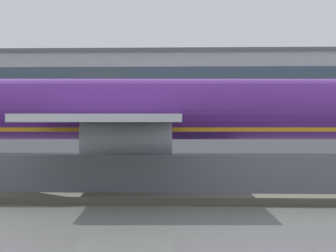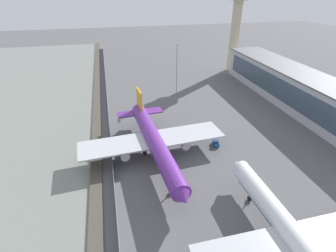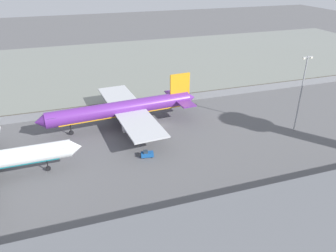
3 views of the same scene
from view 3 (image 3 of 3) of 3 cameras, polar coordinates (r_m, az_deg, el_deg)
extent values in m
plane|color=#565659|center=(100.19, -1.26, 0.08)|extent=(500.00, 500.00, 0.00)
cube|color=gray|center=(165.03, -8.78, 10.61)|extent=(320.00, 98.00, 0.01)
cube|color=#474238|center=(118.09, -4.24, 4.42)|extent=(320.00, 3.00, 0.50)
cube|color=slate|center=(113.65, -3.69, 4.11)|extent=(280.00, 0.08, 2.64)
cylinder|color=slate|center=(113.65, -3.69, 4.11)|extent=(0.10, 0.10, 2.64)
cylinder|color=#602889|center=(98.83, -8.12, 3.00)|extent=(43.81, 7.94, 4.57)
cone|color=#602889|center=(96.32, -21.41, 0.67)|extent=(3.30, 4.56, 4.34)
cone|color=#602889|center=(106.39, 3.94, 4.97)|extent=(3.28, 4.33, 4.11)
cube|color=#232D3D|center=(96.11, -19.71, 1.29)|extent=(2.81, 4.07, 1.37)
cube|color=orange|center=(99.34, -8.07, 2.34)|extent=(37.22, 6.52, 0.82)
cube|color=#B7BABF|center=(90.46, -4.98, 0.45)|extent=(11.18, 21.60, 0.46)
cube|color=#B7BABF|center=(108.92, -8.49, 4.94)|extent=(11.18, 21.60, 0.46)
cylinder|color=#B7BABF|center=(92.22, -6.04, -0.09)|extent=(6.28, 2.98, 2.51)
cylinder|color=#B7BABF|center=(107.68, -8.87, 3.79)|extent=(6.28, 2.98, 2.51)
cube|color=orange|center=(103.18, 2.08, 7.03)|extent=(6.56, 1.05, 7.77)
cube|color=#602889|center=(101.48, 2.95, 4.10)|extent=(4.94, 7.99, 0.37)
cube|color=#602889|center=(107.92, 1.18, 5.55)|extent=(4.94, 7.99, 0.37)
cylinder|color=black|center=(98.09, -16.58, -0.43)|extent=(0.32, 0.32, 2.67)
cylinder|color=black|center=(98.69, -16.48, -1.12)|extent=(1.32, 0.60, 1.28)
cylinder|color=black|center=(98.96, -5.91, 0.86)|extent=(0.37, 0.37, 2.67)
cylinder|color=black|center=(99.55, -5.88, 0.16)|extent=(1.55, 1.14, 1.47)
cylinder|color=black|center=(103.14, -6.72, 1.93)|extent=(0.37, 0.37, 2.67)
cylinder|color=black|center=(103.70, -6.68, 1.25)|extent=(1.55, 1.14, 1.47)
cone|color=white|center=(81.55, -15.75, -3.56)|extent=(2.78, 4.03, 4.00)
cube|color=#232D3D|center=(81.30, -17.69, -3.52)|extent=(2.35, 3.60, 1.26)
cylinder|color=black|center=(83.42, -20.27, -6.24)|extent=(0.29, 0.29, 2.46)
cylinder|color=black|center=(84.06, -20.13, -6.95)|extent=(1.18, 0.48, 1.18)
cube|color=#19519E|center=(84.26, -3.64, -4.95)|extent=(3.41, 2.09, 1.11)
cube|color=#283847|center=(83.81, -3.93, -4.50)|extent=(1.31, 1.44, 0.50)
cylinder|color=black|center=(83.82, -4.27, -5.47)|extent=(0.73, 0.33, 0.70)
cylinder|color=black|center=(84.98, -4.35, -4.99)|extent=(0.73, 0.33, 0.70)
cylinder|color=black|center=(83.97, -2.91, -5.36)|extent=(0.73, 0.33, 0.70)
cylinder|color=black|center=(85.12, -3.02, -4.88)|extent=(0.73, 0.33, 0.70)
cube|color=#B2B2B7|center=(58.11, 27.16, -18.00)|extent=(99.97, 15.62, 13.48)
cube|color=#3D4C5B|center=(61.63, 22.25, -13.13)|extent=(91.98, 0.16, 8.09)
cylinder|color=#93969B|center=(100.39, 22.08, 5.05)|extent=(0.36, 0.36, 22.28)
cube|color=#93969B|center=(97.27, 23.18, 11.01)|extent=(3.20, 0.24, 0.24)
cube|color=silver|center=(98.13, 23.69, 10.85)|extent=(0.60, 0.40, 0.44)
cube|color=silver|center=(96.57, 22.60, 10.82)|extent=(0.60, 0.40, 0.44)
camera|label=1|loc=(168.00, -15.64, 12.10)|focal=105.00mm
camera|label=2|loc=(110.25, -46.56, 19.08)|focal=28.00mm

